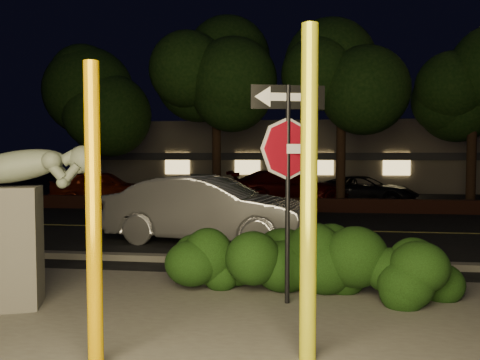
% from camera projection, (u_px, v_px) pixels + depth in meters
% --- Properties ---
extents(ground, '(90.00, 90.00, 0.00)m').
position_uv_depth(ground, '(272.00, 216.00, 15.89)').
color(ground, black).
rests_on(ground, ground).
extents(patio, '(14.00, 6.00, 0.02)m').
position_uv_depth(patio, '(207.00, 346.00, 4.99)').
color(patio, '#4C4944').
rests_on(patio, ground).
extents(road, '(80.00, 8.00, 0.01)m').
position_uv_depth(road, '(265.00, 230.00, 12.91)').
color(road, black).
rests_on(road, ground).
extents(lane_marking, '(80.00, 0.12, 0.00)m').
position_uv_depth(lane_marking, '(265.00, 229.00, 12.91)').
color(lane_marking, '#B0A746').
rests_on(lane_marking, road).
extents(curb, '(80.00, 0.25, 0.12)m').
position_uv_depth(curb, '(248.00, 261.00, 8.85)').
color(curb, '#4C4944').
rests_on(curb, ground).
extents(brick_wall, '(40.00, 0.35, 0.50)m').
position_uv_depth(brick_wall, '(274.00, 205.00, 17.16)').
color(brick_wall, '#401C14').
rests_on(brick_wall, ground).
extents(parking_lot, '(40.00, 12.00, 0.01)m').
position_uv_depth(parking_lot, '(281.00, 197.00, 22.81)').
color(parking_lot, black).
rests_on(parking_lot, ground).
extents(building, '(22.00, 10.20, 4.00)m').
position_uv_depth(building, '(287.00, 156.00, 30.62)').
color(building, '#6D6557').
rests_on(building, ground).
extents(tree_far_a, '(4.60, 4.60, 7.43)m').
position_uv_depth(tree_far_a, '(87.00, 77.00, 19.62)').
color(tree_far_a, black).
rests_on(tree_far_a, ground).
extents(tree_far_b, '(5.20, 5.20, 8.41)m').
position_uv_depth(tree_far_b, '(216.00, 57.00, 19.06)').
color(tree_far_b, black).
rests_on(tree_far_b, ground).
extents(tree_far_c, '(4.80, 4.80, 7.84)m').
position_uv_depth(tree_far_c, '(342.00, 62.00, 18.03)').
color(tree_far_c, black).
rests_on(tree_far_c, ground).
extents(tree_far_d, '(4.40, 4.40, 7.42)m').
position_uv_depth(tree_far_d, '(474.00, 68.00, 17.88)').
color(tree_far_d, black).
rests_on(tree_far_d, ground).
extents(yellow_pole_left, '(0.15, 0.15, 2.93)m').
position_uv_depth(yellow_pole_left, '(94.00, 218.00, 4.41)').
color(yellow_pole_left, '#F0AC00').
rests_on(yellow_pole_left, ground).
extents(yellow_pole_right, '(0.17, 0.17, 3.31)m').
position_uv_depth(yellow_pole_right, '(309.00, 196.00, 4.56)').
color(yellow_pole_right, yellow).
rests_on(yellow_pole_right, ground).
extents(signpost, '(0.99, 0.29, 3.00)m').
position_uv_depth(signpost, '(288.00, 149.00, 6.33)').
color(signpost, black).
rests_on(signpost, ground).
extents(sculpture, '(2.01, 1.20, 2.19)m').
position_uv_depth(sculpture, '(17.00, 208.00, 6.23)').
color(sculpture, '#4C4944').
rests_on(sculpture, ground).
extents(hedge_center, '(2.02, 1.42, 0.96)m').
position_uv_depth(hedge_center, '(224.00, 259.00, 7.08)').
color(hedge_center, black).
rests_on(hedge_center, ground).
extents(hedge_right, '(2.12, 1.54, 1.25)m').
position_uv_depth(hedge_right, '(317.00, 251.00, 7.01)').
color(hedge_right, black).
rests_on(hedge_right, ground).
extents(hedge_far_right, '(1.37, 0.86, 0.95)m').
position_uv_depth(hedge_far_right, '(425.00, 270.00, 6.41)').
color(hedge_far_right, black).
rests_on(hedge_far_right, ground).
extents(silver_sedan, '(4.98, 2.36, 1.58)m').
position_uv_depth(silver_sedan, '(209.00, 209.00, 10.95)').
color(silver_sedan, silver).
rests_on(silver_sedan, ground).
extents(parked_car_red, '(4.47, 2.62, 1.43)m').
position_uv_depth(parked_car_red, '(103.00, 187.00, 19.71)').
color(parked_car_red, maroon).
rests_on(parked_car_red, ground).
extents(parked_car_darkred, '(5.41, 3.35, 1.46)m').
position_uv_depth(parked_car_darkred, '(289.00, 187.00, 19.30)').
color(parked_car_darkred, '#390504').
rests_on(parked_car_darkred, ground).
extents(parked_car_dark, '(4.68, 3.23, 1.19)m').
position_uv_depth(parked_car_dark, '(365.00, 190.00, 19.57)').
color(parked_car_dark, black).
rests_on(parked_car_dark, ground).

